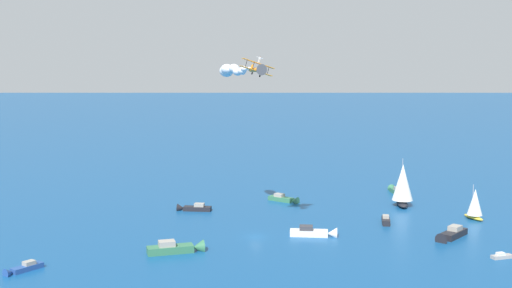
% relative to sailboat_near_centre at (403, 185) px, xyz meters
% --- Properties ---
extents(ground_plane, '(2000.00, 2000.00, 0.00)m').
position_rel_sailboat_near_centre_xyz_m(ground_plane, '(48.26, -6.96, -5.73)').
color(ground_plane, navy).
extents(sailboat_near_centre, '(9.41, 8.05, 12.55)m').
position_rel_sailboat_near_centre_xyz_m(sailboat_near_centre, '(0.00, 0.00, 0.00)').
color(sailboat_near_centre, black).
rests_on(sailboat_near_centre, ground_plane).
extents(motorboat_far_port, '(7.00, 8.28, 2.52)m').
position_rel_sailboat_near_centre_xyz_m(motorboat_far_port, '(41.53, -35.72, -5.05)').
color(motorboat_far_port, black).
rests_on(motorboat_far_port, ground_plane).
extents(motorboat_far_stbd, '(6.88, 5.45, 2.05)m').
position_rel_sailboat_near_centre_xyz_m(motorboat_far_stbd, '(18.73, 6.75, -5.17)').
color(motorboat_far_stbd, black).
rests_on(motorboat_far_stbd, ground_plane).
extents(motorboat_inshore, '(3.39, 9.14, 2.59)m').
position_rel_sailboat_near_centre_xyz_m(motorboat_inshore, '(17.16, -25.94, -5.03)').
color(motorboat_inshore, '#33704C').
rests_on(motorboat_inshore, ground_plane).
extents(motorboat_offshore, '(11.07, 7.99, 3.23)m').
position_rel_sailboat_near_centre_xyz_m(motorboat_offshore, '(66.97, -10.13, -4.86)').
color(motorboat_offshore, '#33704C').
rests_on(motorboat_offshore, ground_plane).
extents(sailboat_ahead, '(4.81, 6.57, 8.33)m').
position_rel_sailboat_near_centre_xyz_m(sailboat_ahead, '(0.84, 20.00, -1.93)').
color(sailboat_ahead, gold).
rests_on(sailboat_ahead, ground_plane).
extents(motorboat_mid_cluster, '(7.27, 2.67, 2.06)m').
position_rel_sailboat_near_centre_xyz_m(motorboat_mid_cluster, '(93.47, -20.95, -5.17)').
color(motorboat_mid_cluster, '#23478C').
rests_on(motorboat_mid_cluster, ground_plane).
extents(motorboat_outer_ring_b, '(8.25, 9.49, 2.92)m').
position_rel_sailboat_near_centre_xyz_m(motorboat_outer_ring_b, '(38.99, 1.89, -4.94)').
color(motorboat_outer_ring_b, white).
rests_on(motorboat_outer_ring_b, ground_plane).
extents(motorboat_outer_ring_c, '(5.22, 3.69, 1.51)m').
position_rel_sailboat_near_centre_xyz_m(motorboat_outer_ring_c, '(26.33, 37.55, -5.32)').
color(motorboat_outer_ring_c, '#9E9993').
rests_on(motorboat_outer_ring_c, ground_plane).
extents(motorboat_outer_ring_d, '(10.55, 3.14, 3.03)m').
position_rel_sailboat_near_centre_xyz_m(motorboat_outer_ring_d, '(20.55, 23.73, -4.91)').
color(motorboat_outer_ring_d, black).
rests_on(motorboat_outer_ring_d, ground_plane).
extents(motorboat_outer_ring_e, '(7.76, 8.50, 2.66)m').
position_rel_sailboat_near_centre_xyz_m(motorboat_outer_ring_e, '(-14.19, -10.37, -5.01)').
color(motorboat_outer_ring_e, '#33704C').
rests_on(motorboat_outer_ring_e, ground_plane).
extents(biplane_lead, '(7.22, 7.13, 3.92)m').
position_rel_sailboat_near_centre_xyz_m(biplane_lead, '(48.35, -6.68, 29.96)').
color(biplane_lead, orange).
extents(wingwalker_lead, '(1.36, 0.72, 1.51)m').
position_rel_sailboat_near_centre_xyz_m(wingwalker_lead, '(47.79, -6.40, 32.02)').
color(wingwalker_lead, white).
extents(smoke_trail_lead, '(10.29, 18.10, 3.74)m').
position_rel_sailboat_near_centre_xyz_m(smoke_trail_lead, '(41.03, -22.13, 29.73)').
color(smoke_trail_lead, silver).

